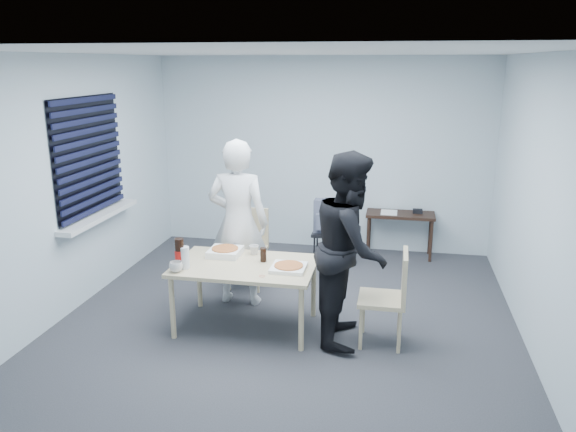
% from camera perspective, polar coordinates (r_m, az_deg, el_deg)
% --- Properties ---
extents(room, '(5.00, 5.00, 5.00)m').
position_cam_1_polar(room, '(6.37, -19.28, 4.82)').
color(room, '#2E2D33').
rests_on(room, ground).
extents(dining_table, '(1.34, 0.85, 0.65)m').
position_cam_1_polar(dining_table, '(5.41, -4.35, -5.50)').
color(dining_table, beige).
rests_on(dining_table, ground).
extents(chair_far, '(0.42, 0.42, 0.89)m').
position_cam_1_polar(chair_far, '(6.50, -4.00, -2.60)').
color(chair_far, beige).
rests_on(chair_far, ground).
extents(chair_right, '(0.42, 0.42, 0.89)m').
position_cam_1_polar(chair_right, '(5.19, 10.49, -7.57)').
color(chair_right, beige).
rests_on(chair_right, ground).
extents(person_white, '(0.65, 0.42, 1.77)m').
position_cam_1_polar(person_white, '(5.91, -5.08, -0.70)').
color(person_white, silver).
rests_on(person_white, ground).
extents(person_black, '(0.47, 0.86, 1.77)m').
position_cam_1_polar(person_black, '(5.13, 6.38, -3.24)').
color(person_black, black).
rests_on(person_black, ground).
extents(side_table, '(0.89, 0.39, 0.59)m').
position_cam_1_polar(side_table, '(7.55, 11.33, -0.30)').
color(side_table, black).
rests_on(side_table, ground).
extents(stool, '(0.33, 0.33, 0.46)m').
position_cam_1_polar(stool, '(7.08, 3.85, -2.48)').
color(stool, black).
rests_on(stool, ground).
extents(backpack, '(0.30, 0.22, 0.42)m').
position_cam_1_polar(backpack, '(6.98, 3.88, -0.06)').
color(backpack, slate).
rests_on(backpack, stool).
extents(pizza_box_a, '(0.31, 0.31, 0.08)m').
position_cam_1_polar(pizza_box_a, '(5.64, -6.41, -3.62)').
color(pizza_box_a, white).
rests_on(pizza_box_a, dining_table).
extents(pizza_box_b, '(0.32, 0.32, 0.05)m').
position_cam_1_polar(pizza_box_b, '(5.24, 0.07, -5.22)').
color(pizza_box_b, white).
rests_on(pizza_box_b, dining_table).
extents(mug_a, '(0.17, 0.17, 0.10)m').
position_cam_1_polar(mug_a, '(5.27, -11.31, -5.09)').
color(mug_a, silver).
rests_on(mug_a, dining_table).
extents(mug_b, '(0.10, 0.10, 0.09)m').
position_cam_1_polar(mug_b, '(5.64, -3.46, -3.45)').
color(mug_b, silver).
rests_on(mug_b, dining_table).
extents(cola_glass, '(0.07, 0.07, 0.14)m').
position_cam_1_polar(cola_glass, '(5.43, -2.52, -3.96)').
color(cola_glass, black).
rests_on(cola_glass, dining_table).
extents(soda_bottle, '(0.09, 0.09, 0.29)m').
position_cam_1_polar(soda_bottle, '(5.33, -10.95, -3.81)').
color(soda_bottle, black).
rests_on(soda_bottle, dining_table).
extents(plastic_cups, '(0.12, 0.12, 0.21)m').
position_cam_1_polar(plastic_cups, '(5.32, -10.45, -4.18)').
color(plastic_cups, silver).
rests_on(plastic_cups, dining_table).
extents(rubber_band, '(0.06, 0.06, 0.00)m').
position_cam_1_polar(rubber_band, '(5.08, -2.65, -6.12)').
color(rubber_band, red).
rests_on(rubber_band, dining_table).
extents(papers, '(0.25, 0.31, 0.00)m').
position_cam_1_polar(papers, '(7.53, 10.22, 0.36)').
color(papers, white).
rests_on(papers, side_table).
extents(black_box, '(0.14, 0.12, 0.05)m').
position_cam_1_polar(black_box, '(7.57, 13.03, 0.48)').
color(black_box, black).
rests_on(black_box, side_table).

